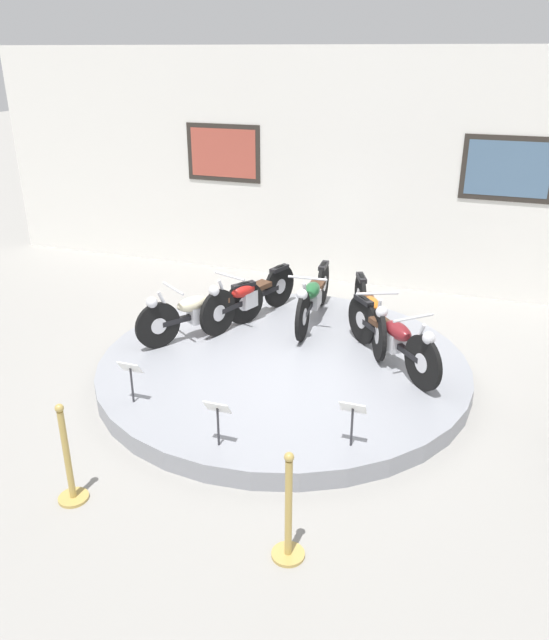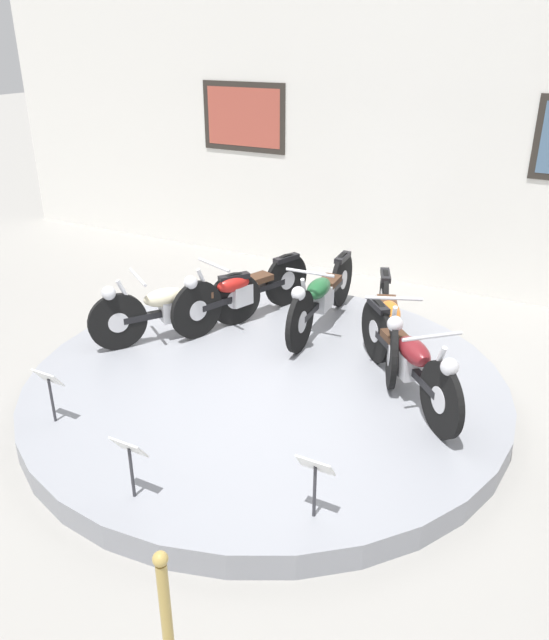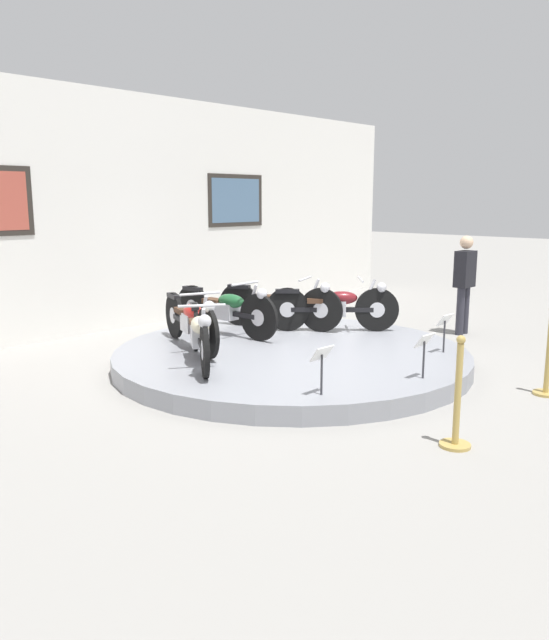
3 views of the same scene
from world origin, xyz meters
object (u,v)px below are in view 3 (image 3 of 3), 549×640
(motorcycle_cream, at_px, (200,333))
(motorcycle_green, at_px, (226,308))
(info_placard_front_right, at_px, (445,325))
(info_placard_front_centre, at_px, (424,346))
(motorcycle_orange, at_px, (281,303))
(stanchion_post_right_of_entry, at_px, (548,365))
(visitor_standing, at_px, (464,279))
(stanchion_post_left_of_entry, at_px, (457,410))
(motorcycle_maroon, at_px, (335,305))
(info_placard_front_left, at_px, (322,360))
(motorcycle_red, at_px, (191,319))

(motorcycle_cream, distance_m, motorcycle_green, 1.64)
(motorcycle_green, xyz_separation_m, info_placard_front_right, (1.24, -2.85, -0.03))
(info_placard_front_centre, height_order, info_placard_front_right, same)
(motorcycle_orange, bearing_deg, stanchion_post_right_of_entry, -87.52)
(motorcycle_cream, bearing_deg, visitor_standing, -12.13)
(info_placard_front_centre, xyz_separation_m, stanchion_post_left_of_entry, (-1.05, -0.97, -0.24))
(motorcycle_maroon, height_order, stanchion_post_right_of_entry, same)
(motorcycle_orange, bearing_deg, info_placard_front_left, -129.66)
(motorcycle_cream, bearing_deg, motorcycle_green, 36.99)
(motorcycle_cream, relative_size, motorcycle_red, 0.87)
(motorcycle_maroon, bearing_deg, info_placard_front_centre, -119.67)
(motorcycle_cream, height_order, stanchion_post_left_of_entry, stanchion_post_left_of_entry)
(motorcycle_cream, bearing_deg, info_placard_front_centre, -60.34)
(motorcycle_green, distance_m, info_placard_front_centre, 3.29)
(info_placard_front_centre, height_order, visitor_standing, visitor_standing)
(motorcycle_cream, distance_m, motorcycle_orange, 2.30)
(info_placard_front_left, xyz_separation_m, visitor_standing, (4.64, 0.85, 0.32))
(info_placard_front_right, distance_m, stanchion_post_left_of_entry, 2.70)
(info_placard_front_left, bearing_deg, visitor_standing, 10.40)
(motorcycle_cream, bearing_deg, stanchion_post_left_of_entry, -85.56)
(motorcycle_orange, distance_m, info_placard_front_right, 2.59)
(motorcycle_cream, xyz_separation_m, stanchion_post_left_of_entry, (0.25, -3.26, -0.26))
(motorcycle_cream, bearing_deg, motorcycle_maroon, 0.12)
(motorcycle_green, relative_size, info_placard_front_right, 3.94)
(motorcycle_maroon, distance_m, stanchion_post_left_of_entry, 4.05)
(motorcycle_green, relative_size, motorcycle_maroon, 1.34)
(info_placard_front_right, bearing_deg, info_placard_front_left, 180.00)
(motorcycle_maroon, distance_m, info_placard_front_right, 1.87)
(info_placard_front_centre, xyz_separation_m, stanchion_post_right_of_entry, (1.05, -0.97, -0.24))
(motorcycle_orange, bearing_deg, info_placard_front_right, -81.97)
(stanchion_post_left_of_entry, distance_m, stanchion_post_right_of_entry, 2.11)
(info_placard_front_left, distance_m, visitor_standing, 4.73)
(info_placard_front_right, bearing_deg, visitor_standing, 21.62)
(motorcycle_orange, xyz_separation_m, stanchion_post_right_of_entry, (0.17, -3.97, -0.27))
(motorcycle_green, relative_size, info_placard_front_centre, 3.94)
(info_placard_front_left, relative_size, info_placard_front_right, 1.00)
(info_placard_front_left, relative_size, visitor_standing, 0.32)
(info_placard_front_centre, distance_m, info_placard_front_right, 1.32)
(info_placard_front_right, relative_size, stanchion_post_right_of_entry, 0.50)
(motorcycle_red, height_order, motorcycle_maroon, motorcycle_maroon)
(info_placard_front_centre, bearing_deg, motorcycle_red, 106.36)
(motorcycle_maroon, bearing_deg, stanchion_post_left_of_entry, -125.91)
(info_placard_front_left, height_order, info_placard_front_right, same)
(visitor_standing, bearing_deg, motorcycle_orange, 145.64)
(info_placard_front_centre, bearing_deg, info_placard_front_left, 160.68)
(motorcycle_orange, bearing_deg, motorcycle_cream, -162.16)
(motorcycle_green, bearing_deg, motorcycle_red, -162.20)
(info_placard_front_left, xyz_separation_m, info_placard_front_centre, (1.25, -0.44, 0.00))
(motorcycle_red, distance_m, visitor_standing, 4.61)
(motorcycle_maroon, bearing_deg, info_placard_front_right, -92.06)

